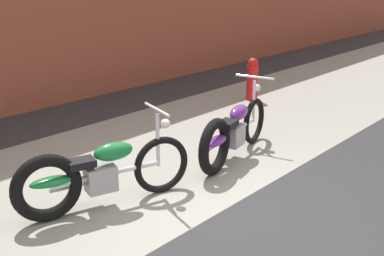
% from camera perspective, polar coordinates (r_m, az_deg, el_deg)
% --- Properties ---
extents(ground_plane, '(80.00, 80.00, 0.00)m').
position_cam_1_polar(ground_plane, '(5.13, 3.42, -10.16)').
color(ground_plane, '#2D2D30').
extents(sidewalk_slab, '(36.00, 3.50, 0.01)m').
position_cam_1_polar(sidewalk_slab, '(6.25, -9.23, -4.84)').
color(sidewalk_slab, gray).
rests_on(sidewalk_slab, ground).
extents(motorcycle_green, '(1.94, 0.83, 1.03)m').
position_cam_1_polar(motorcycle_green, '(5.13, -11.84, -5.59)').
color(motorcycle_green, black).
rests_on(motorcycle_green, ground).
extents(motorcycle_purple, '(1.98, 0.71, 1.03)m').
position_cam_1_polar(motorcycle_purple, '(6.31, 4.75, -0.59)').
color(motorcycle_purple, black).
rests_on(motorcycle_purple, ground).
extents(fire_hydrant, '(0.22, 0.22, 0.84)m').
position_cam_1_polar(fire_hydrant, '(9.39, 7.30, 5.91)').
color(fire_hydrant, red).
rests_on(fire_hydrant, ground).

